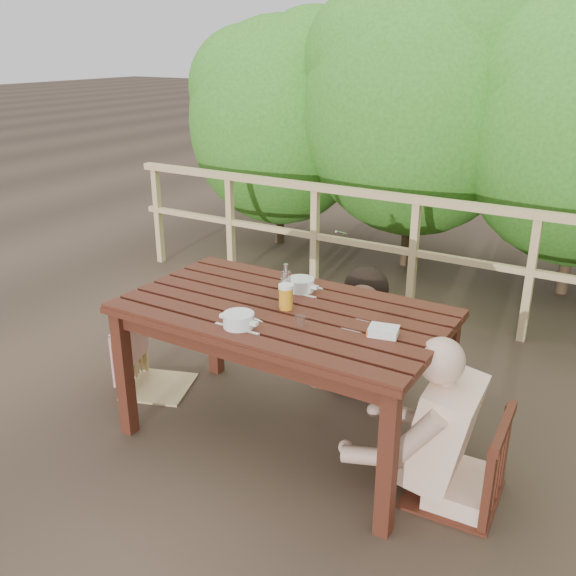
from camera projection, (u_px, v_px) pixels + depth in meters
The scene contains 15 objects.
ground at pixel (284, 436), 3.63m from camera, with size 60.00×60.00×0.00m, color #4B392A.
table at pixel (283, 375), 3.49m from camera, with size 1.72×0.96×0.79m, color #3C190F.
chair_left at pixel (155, 330), 3.98m from camera, with size 0.42×0.42×0.84m, color tan.
chair_far at pixel (367, 315), 4.12m from camera, with size 0.45×0.45×0.91m, color #3C190F.
chair_right at pixel (461, 417), 2.99m from camera, with size 0.45×0.45×0.91m, color #3C190F.
woman at pixel (370, 289), 4.07m from camera, with size 0.51×0.63×1.26m, color black, non-canonical shape.
diner_right at pixel (473, 375), 2.89m from camera, with size 0.56×0.69×1.38m, color beige, non-canonical shape.
railing at pixel (413, 258), 5.04m from camera, with size 5.60×0.10×1.01m, color tan.
hedge_row at pixel (521, 70), 5.30m from camera, with size 6.60×1.60×3.80m, color #33721F, non-canonical shape.
soup_near at pixel (239, 321), 3.09m from camera, with size 0.26×0.26×0.09m, color silver.
soup_far at pixel (301, 286), 3.55m from camera, with size 0.26×0.26×0.09m, color silver.
beer_glass at pixel (286, 298), 3.29m from camera, with size 0.08×0.08×0.15m, color gold.
bottle at pixel (286, 284), 3.39m from camera, with size 0.05×0.05×0.22m, color silver.
tumbler at pixel (300, 323), 3.10m from camera, with size 0.06×0.06×0.07m, color white.
butter_tub at pixel (384, 333), 3.00m from camera, with size 0.14×0.10×0.06m, color white.
Camera 1 is at (1.60, -2.62, 2.12)m, focal length 39.26 mm.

